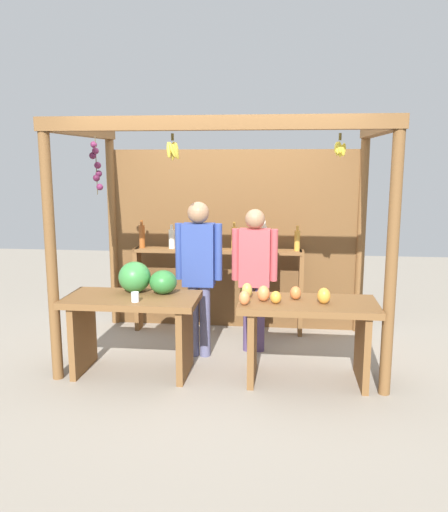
{
  "coord_description": "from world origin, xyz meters",
  "views": [
    {
      "loc": [
        0.57,
        -5.27,
        2.02
      ],
      "look_at": [
        0.0,
        -0.17,
        1.07
      ],
      "focal_mm": 36.42,
      "sensor_mm": 36.0,
      "label": 1
    }
  ],
  "objects": [
    {
      "name": "fruit_counter_left",
      "position": [
        -0.79,
        -0.6,
        0.65
      ],
      "size": [
        1.26,
        0.7,
        1.06
      ],
      "color": "brown",
      "rests_on": "ground"
    },
    {
      "name": "bottle_shelf_unit",
      "position": [
        -0.17,
        0.65,
        0.79
      ],
      "size": [
        1.99,
        0.22,
        1.36
      ],
      "color": "brown",
      "rests_on": "ground"
    },
    {
      "name": "vendor_man",
      "position": [
        -0.26,
        -0.15,
        0.97
      ],
      "size": [
        0.48,
        0.22,
        1.61
      ],
      "rotation": [
        0.0,
        0.0,
        0.09
      ],
      "color": "slate",
      "rests_on": "ground"
    },
    {
      "name": "market_stall",
      "position": [
        -0.0,
        0.41,
        1.38
      ],
      "size": [
        3.11,
        1.84,
        2.39
      ],
      "color": "brown",
      "rests_on": "ground"
    },
    {
      "name": "ground_plane",
      "position": [
        0.0,
        0.0,
        0.0
      ],
      "size": [
        12.0,
        12.0,
        0.0
      ],
      "primitive_type": "plane",
      "color": "gray",
      "rests_on": "ground"
    },
    {
      "name": "fruit_counter_right",
      "position": [
        0.8,
        -0.65,
        0.56
      ],
      "size": [
        1.26,
        0.64,
        0.9
      ],
      "color": "brown",
      "rests_on": "ground"
    },
    {
      "name": "vendor_woman",
      "position": [
        0.3,
        0.06,
        0.91
      ],
      "size": [
        0.48,
        0.21,
        1.53
      ],
      "rotation": [
        0.0,
        0.0,
        0.11
      ],
      "color": "#4B3960",
      "rests_on": "ground"
    }
  ]
}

